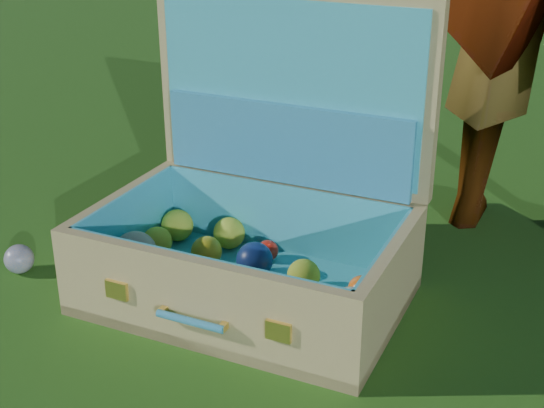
{
  "coord_description": "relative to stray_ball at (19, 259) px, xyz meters",
  "views": [
    {
      "loc": [
        1.07,
        -0.94,
        0.89
      ],
      "look_at": [
        0.1,
        0.29,
        0.21
      ],
      "focal_mm": 50.0,
      "sensor_mm": 36.0,
      "label": 1
    }
  ],
  "objects": [
    {
      "name": "ground",
      "position": [
        0.41,
        0.05,
        -0.04
      ],
      "size": [
        60.0,
        60.0,
        0.0
      ],
      "primitive_type": "plane",
      "color": "#215114",
      "rests_on": "ground"
    },
    {
      "name": "stray_ball",
      "position": [
        0.0,
        0.0,
        0.0
      ],
      "size": [
        0.07,
        0.07,
        0.07
      ],
      "primitive_type": "sphere",
      "color": "#3B619B",
      "rests_on": "ground"
    },
    {
      "name": "suitcase",
      "position": [
        0.49,
        0.31,
        0.15
      ],
      "size": [
        0.78,
        0.64,
        0.66
      ],
      "rotation": [
        0.0,
        0.0,
        0.24
      ],
      "color": "tan",
      "rests_on": "ground"
    }
  ]
}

